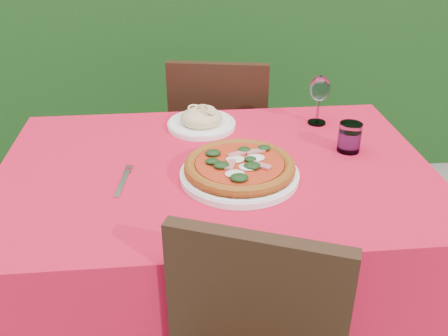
{
  "coord_description": "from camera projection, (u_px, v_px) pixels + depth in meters",
  "views": [
    {
      "loc": [
        -0.1,
        -1.28,
        1.44
      ],
      "look_at": [
        0.02,
        -0.05,
        0.77
      ],
      "focal_mm": 40.0,
      "sensor_mm": 36.0,
      "label": 1
    }
  ],
  "objects": [
    {
      "name": "hedge",
      "position": [
        192.0,
        5.0,
        2.73
      ],
      "size": [
        3.2,
        0.55,
        1.78
      ],
      "color": "black",
      "rests_on": "ground"
    },
    {
      "name": "dining_table",
      "position": [
        216.0,
        209.0,
        1.53
      ],
      "size": [
        1.26,
        0.86,
        0.75
      ],
      "color": "#4D2918",
      "rests_on": "ground"
    },
    {
      "name": "chair_far",
      "position": [
        220.0,
        141.0,
        2.17
      ],
      "size": [
        0.47,
        0.47,
        0.88
      ],
      "rotation": [
        0.0,
        0.0,
        2.95
      ],
      "color": "black",
      "rests_on": "ground"
    },
    {
      "name": "pizza_plate",
      "position": [
        240.0,
        169.0,
        1.38
      ],
      "size": [
        0.33,
        0.33,
        0.06
      ],
      "rotation": [
        0.0,
        0.0,
        0.03
      ],
      "color": "white",
      "rests_on": "dining_table"
    },
    {
      "name": "pasta_plate",
      "position": [
        201.0,
        121.0,
        1.69
      ],
      "size": [
        0.23,
        0.23,
        0.07
      ],
      "rotation": [
        0.0,
        0.0,
        -0.24
      ],
      "color": "white",
      "rests_on": "dining_table"
    },
    {
      "name": "water_glass",
      "position": [
        349.0,
        139.0,
        1.53
      ],
      "size": [
        0.07,
        0.07,
        0.09
      ],
      "color": "silver",
      "rests_on": "dining_table"
    },
    {
      "name": "wine_glass",
      "position": [
        320.0,
        91.0,
        1.67
      ],
      "size": [
        0.07,
        0.07,
        0.17
      ],
      "color": "silver",
      "rests_on": "dining_table"
    },
    {
      "name": "fork",
      "position": [
        122.0,
        183.0,
        1.36
      ],
      "size": [
        0.05,
        0.2,
        0.01
      ],
      "primitive_type": "cube",
      "rotation": [
        0.0,
        0.0,
        -0.14
      ],
      "color": "silver",
      "rests_on": "dining_table"
    }
  ]
}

